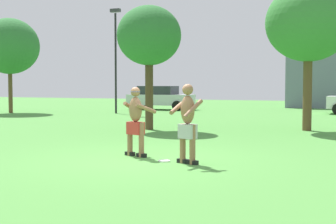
{
  "coord_description": "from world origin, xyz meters",
  "views": [
    {
      "loc": [
        4.6,
        -9.96,
        1.74
      ],
      "look_at": [
        0.32,
        0.61,
        1.07
      ],
      "focal_mm": 51.79,
      "sensor_mm": 36.0,
      "label": 1
    }
  ],
  "objects_px": {
    "tree_left_field": "(149,36)",
    "player_in_gray": "(187,122)",
    "player_with_cap": "(136,118)",
    "tree_right_field": "(309,23)",
    "lamp_post": "(116,50)",
    "frisbee": "(164,161)",
    "tree_behind_players": "(10,46)",
    "car_silver_far_end": "(160,97)"
  },
  "relations": [
    {
      "from": "player_with_cap",
      "to": "tree_left_field",
      "type": "xyz_separation_m",
      "value": [
        -2.5,
        6.32,
        2.59
      ]
    },
    {
      "from": "player_in_gray",
      "to": "lamp_post",
      "type": "relative_size",
      "value": 0.29
    },
    {
      "from": "player_in_gray",
      "to": "lamp_post",
      "type": "bearing_deg",
      "value": 123.04
    },
    {
      "from": "tree_left_field",
      "to": "tree_right_field",
      "type": "height_order",
      "value": "tree_right_field"
    },
    {
      "from": "player_with_cap",
      "to": "player_in_gray",
      "type": "height_order",
      "value": "player_in_gray"
    },
    {
      "from": "car_silver_far_end",
      "to": "lamp_post",
      "type": "height_order",
      "value": "lamp_post"
    },
    {
      "from": "player_with_cap",
      "to": "lamp_post",
      "type": "distance_m",
      "value": 17.13
    },
    {
      "from": "tree_left_field",
      "to": "player_in_gray",
      "type": "bearing_deg",
      "value": -59.77
    },
    {
      "from": "frisbee",
      "to": "tree_left_field",
      "type": "bearing_deg",
      "value": 116.75
    },
    {
      "from": "player_with_cap",
      "to": "frisbee",
      "type": "xyz_separation_m",
      "value": [
        0.92,
        -0.45,
        -0.9
      ]
    },
    {
      "from": "frisbee",
      "to": "tree_right_field",
      "type": "height_order",
      "value": "tree_right_field"
    },
    {
      "from": "player_with_cap",
      "to": "car_silver_far_end",
      "type": "xyz_separation_m",
      "value": [
        -7.59,
        19.39,
        -0.09
      ]
    },
    {
      "from": "frisbee",
      "to": "car_silver_far_end",
      "type": "xyz_separation_m",
      "value": [
        -8.51,
        19.85,
        0.81
      ]
    },
    {
      "from": "player_with_cap",
      "to": "player_in_gray",
      "type": "distance_m",
      "value": 1.61
    },
    {
      "from": "tree_left_field",
      "to": "tree_right_field",
      "type": "bearing_deg",
      "value": 17.89
    },
    {
      "from": "car_silver_far_end",
      "to": "tree_behind_players",
      "type": "xyz_separation_m",
      "value": [
        -6.89,
        -6.58,
        3.12
      ]
    },
    {
      "from": "player_in_gray",
      "to": "tree_behind_players",
      "type": "relative_size",
      "value": 0.31
    },
    {
      "from": "frisbee",
      "to": "car_silver_far_end",
      "type": "bearing_deg",
      "value": 113.21
    },
    {
      "from": "frisbee",
      "to": "lamp_post",
      "type": "height_order",
      "value": "lamp_post"
    },
    {
      "from": "lamp_post",
      "to": "player_in_gray",
      "type": "bearing_deg",
      "value": -56.96
    },
    {
      "from": "tree_left_field",
      "to": "tree_behind_players",
      "type": "relative_size",
      "value": 0.83
    },
    {
      "from": "player_with_cap",
      "to": "tree_left_field",
      "type": "relative_size",
      "value": 0.36
    },
    {
      "from": "player_in_gray",
      "to": "frisbee",
      "type": "bearing_deg",
      "value": 170.59
    },
    {
      "from": "lamp_post",
      "to": "tree_right_field",
      "type": "distance_m",
      "value": 13.23
    },
    {
      "from": "tree_left_field",
      "to": "lamp_post",
      "type": "bearing_deg",
      "value": 125.23
    },
    {
      "from": "tree_left_field",
      "to": "tree_right_field",
      "type": "relative_size",
      "value": 0.86
    },
    {
      "from": "frisbee",
      "to": "car_silver_far_end",
      "type": "distance_m",
      "value": 21.61
    },
    {
      "from": "tree_right_field",
      "to": "tree_behind_players",
      "type": "xyz_separation_m",
      "value": [
        -17.59,
        4.68,
        -0.0
      ]
    },
    {
      "from": "player_with_cap",
      "to": "tree_right_field",
      "type": "distance_m",
      "value": 9.22
    },
    {
      "from": "player_with_cap",
      "to": "lamp_post",
      "type": "xyz_separation_m",
      "value": [
        -8.39,
        14.67,
        2.77
      ]
    },
    {
      "from": "tree_right_field",
      "to": "tree_behind_players",
      "type": "bearing_deg",
      "value": 165.09
    },
    {
      "from": "lamp_post",
      "to": "tree_left_field",
      "type": "height_order",
      "value": "lamp_post"
    },
    {
      "from": "lamp_post",
      "to": "tree_behind_players",
      "type": "distance_m",
      "value": 6.37
    },
    {
      "from": "tree_behind_players",
      "to": "player_with_cap",
      "type": "bearing_deg",
      "value": -41.5
    },
    {
      "from": "player_in_gray",
      "to": "tree_right_field",
      "type": "relative_size",
      "value": 0.32
    },
    {
      "from": "frisbee",
      "to": "tree_left_field",
      "type": "distance_m",
      "value": 8.36
    },
    {
      "from": "lamp_post",
      "to": "tree_left_field",
      "type": "relative_size",
      "value": 1.3
    },
    {
      "from": "player_in_gray",
      "to": "car_silver_far_end",
      "type": "distance_m",
      "value": 21.92
    },
    {
      "from": "car_silver_far_end",
      "to": "lamp_post",
      "type": "bearing_deg",
      "value": -99.63
    },
    {
      "from": "tree_left_field",
      "to": "tree_right_field",
      "type": "xyz_separation_m",
      "value": [
        5.6,
        1.81,
        0.44
      ]
    },
    {
      "from": "player_with_cap",
      "to": "tree_behind_players",
      "type": "bearing_deg",
      "value": 138.5
    },
    {
      "from": "frisbee",
      "to": "tree_behind_players",
      "type": "bearing_deg",
      "value": 139.26
    }
  ]
}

